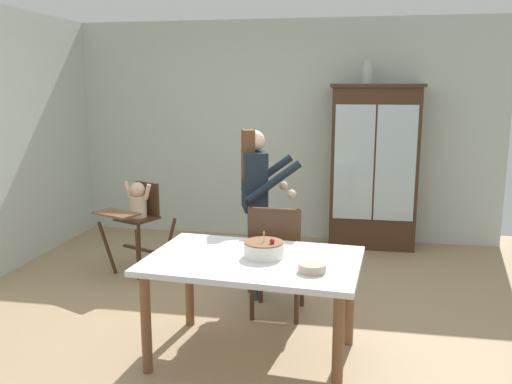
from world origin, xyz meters
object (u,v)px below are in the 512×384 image
object	(u,v)px
birthday_cake	(264,249)
china_cabinet	(374,167)
serving_bowl	(312,267)
dining_chair_far_side	(276,254)
dining_table	(253,271)
adult_person	(255,193)
high_chair_with_toddler	(137,211)
ceramic_vase	(367,73)

from	to	relation	value
birthday_cake	china_cabinet	bearing A→B (deg)	73.95
china_cabinet	serving_bowl	bearing A→B (deg)	-98.67
dining_chair_far_side	serving_bowl	bearing A→B (deg)	113.49
dining_table	adult_person	bearing A→B (deg)	99.72
high_chair_with_toddler	ceramic_vase	bearing A→B (deg)	54.65
ceramic_vase	adult_person	bearing A→B (deg)	-118.60
birthday_cake	dining_chair_far_side	xyz separation A→B (m)	(-0.01, 0.64, -0.24)
china_cabinet	high_chair_with_toddler	bearing A→B (deg)	-149.98
china_cabinet	serving_bowl	world-z (taller)	china_cabinet
ceramic_vase	dining_chair_far_side	size ratio (longest dim) A/B	0.28
china_cabinet	dining_chair_far_side	size ratio (longest dim) A/B	2.01
china_cabinet	ceramic_vase	xyz separation A→B (m)	(-0.12, 0.00, 1.08)
birthday_cake	dining_table	bearing A→B (deg)	-148.35
dining_table	serving_bowl	distance (m)	0.48
china_cabinet	birthday_cake	bearing A→B (deg)	-106.05
china_cabinet	ceramic_vase	distance (m)	1.08
dining_table	birthday_cake	xyz separation A→B (m)	(0.07, 0.04, 0.15)
high_chair_with_toddler	serving_bowl	bearing A→B (deg)	-19.10
dining_table	high_chair_with_toddler	bearing A→B (deg)	134.05
dining_chair_far_side	birthday_cake	bearing A→B (deg)	92.11
dining_table	ceramic_vase	bearing A→B (deg)	75.09
china_cabinet	serving_bowl	distance (m)	3.17
ceramic_vase	serving_bowl	distance (m)	3.40
birthday_cake	serving_bowl	size ratio (longest dim) A/B	1.56
dining_table	dining_chair_far_side	size ratio (longest dim) A/B	1.59
serving_bowl	dining_chair_far_side	bearing A→B (deg)	111.95
dining_table	birthday_cake	bearing A→B (deg)	31.65
china_cabinet	birthday_cake	size ratio (longest dim) A/B	6.89
adult_person	dining_chair_far_side	distance (m)	0.67
adult_person	dining_table	bearing A→B (deg)	172.50
adult_person	serving_bowl	distance (m)	1.49
high_chair_with_toddler	dining_chair_far_side	bearing A→B (deg)	-5.58
high_chair_with_toddler	dining_chair_far_side	distance (m)	1.78
china_cabinet	dining_chair_far_side	bearing A→B (deg)	-110.47
china_cabinet	serving_bowl	size ratio (longest dim) A/B	10.72
china_cabinet	dining_table	world-z (taller)	china_cabinet
china_cabinet	birthday_cake	xyz separation A→B (m)	(-0.83, -2.89, -0.18)
high_chair_with_toddler	dining_table	size ratio (longest dim) A/B	0.62
ceramic_vase	high_chair_with_toddler	bearing A→B (deg)	-148.65
birthday_cake	dining_chair_far_side	distance (m)	0.69
birthday_cake	dining_chair_far_side	bearing A→B (deg)	90.57
china_cabinet	dining_chair_far_side	xyz separation A→B (m)	(-0.84, -2.24, -0.41)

